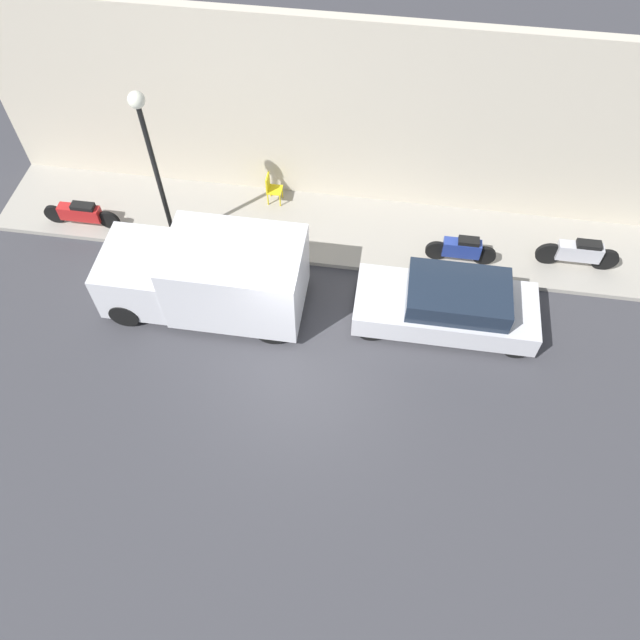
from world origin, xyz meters
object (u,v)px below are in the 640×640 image
at_px(scooter_silver, 579,253).
at_px(streetlamp, 149,145).
at_px(motorcycle_blue, 462,249).
at_px(cafe_chair, 272,187).
at_px(delivery_van, 207,276).
at_px(motorcycle_red, 81,213).
at_px(parked_car, 449,305).

bearing_deg(scooter_silver, streetlamp, 93.58).
relative_size(motorcycle_blue, cafe_chair, 2.02).
height_order(delivery_van, cafe_chair, delivery_van).
bearing_deg(scooter_silver, motorcycle_red, 91.87).
distance_m(parked_car, motorcycle_blue, 1.94).
distance_m(motorcycle_red, cafe_chair, 5.18).
bearing_deg(parked_car, cafe_chair, 55.43).
bearing_deg(motorcycle_blue, streetlamp, 93.00).
xyz_separation_m(motorcycle_blue, streetlamp, (-0.40, 7.55, 2.74)).
xyz_separation_m(scooter_silver, streetlamp, (-0.66, 10.50, 2.70)).
bearing_deg(delivery_van, motorcycle_red, 63.63).
distance_m(parked_car, scooter_silver, 3.91).
bearing_deg(motorcycle_blue, scooter_silver, -84.92).
distance_m(delivery_van, cafe_chair, 3.80).
relative_size(motorcycle_blue, streetlamp, 0.40).
xyz_separation_m(parked_car, delivery_van, (-0.27, 5.78, 0.42)).
bearing_deg(motorcycle_blue, motorcycle_red, 90.93).
xyz_separation_m(parked_car, scooter_silver, (2.18, -3.25, -0.03)).
height_order(parked_car, motorcycle_blue, parked_car).
bearing_deg(motorcycle_red, cafe_chair, -71.36).
relative_size(parked_car, streetlamp, 0.95).
bearing_deg(parked_car, delivery_van, 92.65).
bearing_deg(motorcycle_blue, cafe_chair, 74.13).
bearing_deg(cafe_chair, streetlamp, 129.27).
relative_size(streetlamp, cafe_chair, 5.09).
bearing_deg(scooter_silver, cafe_chair, 81.47).
relative_size(delivery_van, streetlamp, 1.06).
bearing_deg(scooter_silver, delivery_van, 105.16).
bearing_deg(delivery_van, motorcycle_blue, -70.25).
bearing_deg(parked_car, scooter_silver, -56.16).
bearing_deg(motorcycle_red, delivery_van, -116.37).
distance_m(scooter_silver, streetlamp, 10.86).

